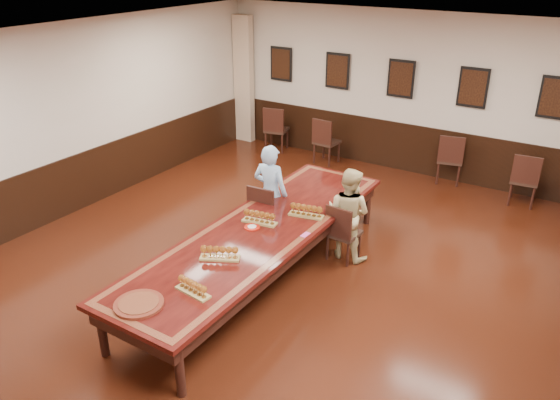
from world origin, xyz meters
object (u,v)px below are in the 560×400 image
Objects in this scene: spare_chair_a at (277,128)px; chair_woman at (344,231)px; chair_man at (267,212)px; carved_platter at (139,304)px; conference_table at (261,238)px; person_man at (271,193)px; spare_chair_b at (327,140)px; spare_chair_c at (450,158)px; person_woman at (348,214)px; spare_chair_d at (525,179)px.

chair_woman is at bearing 120.12° from spare_chair_a.
chair_man is 1.27m from chair_woman.
spare_chair_a is at bearing 111.03° from carved_platter.
person_man is at bearing 116.48° from conference_table.
spare_chair_a is 1.03× the size of spare_chair_b.
spare_chair_b reaches higher than carved_platter.
spare_chair_a is at bearing -9.51° from spare_chair_c.
spare_chair_a is at bearing 120.48° from conference_table.
spare_chair_a is at bearing -0.59° from spare_chair_b.
spare_chair_c is at bearing -118.12° from person_man.
person_man is at bearing 97.12° from carved_platter.
person_man is 1.28m from person_woman.
spare_chair_b is 1.02× the size of spare_chair_d.
person_man is 0.31× the size of conference_table.
chair_woman is 4.95m from spare_chair_a.
spare_chair_c reaches higher than chair_woman.
chair_man reaches higher than carved_platter.
spare_chair_d is at bearing -115.57° from person_woman.
spare_chair_b is at bearing -4.24° from spare_chair_d.
person_man reaches higher than spare_chair_a.
chair_man is 1.31m from person_woman.
spare_chair_a reaches higher than chair_man.
chair_woman is 0.90× the size of spare_chair_c.
spare_chair_c is 7.11m from carved_platter.
person_woman is at bearing 75.17° from carved_platter.
conference_table is at bearing 60.48° from person_woman.
person_man is (-3.14, -3.52, 0.29)m from spare_chair_d.
carved_platter is at bearing 78.53° from person_woman.
chair_man is at bearing 53.60° from spare_chair_c.
chair_man is at bearing 97.22° from carved_platter.
spare_chair_b reaches higher than chair_man.
person_man is 2.33× the size of carved_platter.
chair_man is 0.70× the size of person_woman.
spare_chair_c is 0.20× the size of conference_table.
carved_platter reaches higher than conference_table.
person_woman reaches higher than spare_chair_a.
chair_woman is 4.02m from spare_chair_b.
chair_man reaches higher than conference_table.
spare_chair_d is at bearing -134.86° from chair_man.
chair_man is 0.98× the size of spare_chair_b.
carved_platter is at bearing -93.17° from conference_table.
spare_chair_d reaches higher than chair_man.
spare_chair_d is (3.98, 0.05, -0.01)m from spare_chair_b.
spare_chair_c is at bearing -168.30° from spare_chair_b.
spare_chair_d is at bearing -135.76° from person_man.
chair_woman is 3.35m from carved_platter.
spare_chair_b is 0.20× the size of conference_table.
spare_chair_c is at bearing -93.27° from chair_woman.
person_man reaches higher than conference_table.
spare_chair_c is at bearing 169.07° from spare_chair_a.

